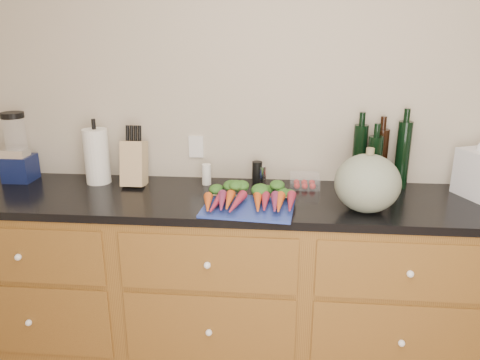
# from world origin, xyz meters

# --- Properties ---
(wall_back) EXTENTS (4.10, 0.05, 2.60)m
(wall_back) POSITION_xyz_m (0.00, 1.62, 1.30)
(wall_back) COLOR #BCAF9B
(wall_back) RESTS_ON ground
(cabinets) EXTENTS (3.60, 0.64, 0.90)m
(cabinets) POSITION_xyz_m (0.00, 1.30, 0.45)
(cabinets) COLOR brown
(cabinets) RESTS_ON ground
(countertop) EXTENTS (3.64, 0.62, 0.04)m
(countertop) POSITION_xyz_m (0.00, 1.30, 0.92)
(countertop) COLOR black
(countertop) RESTS_ON cabinets
(cutting_board) EXTENTS (0.45, 0.35, 0.01)m
(cutting_board) POSITION_xyz_m (-0.27, 1.14, 0.95)
(cutting_board) COLOR navy
(cutting_board) RESTS_ON countertop
(carrots) EXTENTS (0.45, 0.33, 0.06)m
(carrots) POSITION_xyz_m (-0.27, 1.19, 0.98)
(carrots) COLOR #DA5519
(carrots) RESTS_ON cutting_board
(squash) EXTENTS (0.30, 0.30, 0.27)m
(squash) POSITION_xyz_m (0.27, 1.16, 1.07)
(squash) COLOR #5E6A59
(squash) RESTS_ON countertop
(blender_appliance) EXTENTS (0.15, 0.15, 0.38)m
(blender_appliance) POSITION_xyz_m (-1.56, 1.46, 1.11)
(blender_appliance) COLOR #0D1640
(blender_appliance) RESTS_ON countertop
(paper_towel) EXTENTS (0.13, 0.13, 0.30)m
(paper_towel) POSITION_xyz_m (-1.12, 1.46, 1.09)
(paper_towel) COLOR white
(paper_towel) RESTS_ON countertop
(knife_block) EXTENTS (0.12, 0.12, 0.24)m
(knife_block) POSITION_xyz_m (-0.91, 1.44, 1.06)
(knife_block) COLOR tan
(knife_block) RESTS_ON countertop
(grinder_salt) EXTENTS (0.05, 0.05, 0.11)m
(grinder_salt) POSITION_xyz_m (-0.53, 1.48, 1.00)
(grinder_salt) COLOR white
(grinder_salt) RESTS_ON countertop
(grinder_pepper) EXTENTS (0.05, 0.05, 0.13)m
(grinder_pepper) POSITION_xyz_m (-0.25, 1.48, 1.01)
(grinder_pepper) COLOR black
(grinder_pepper) RESTS_ON countertop
(canister_chrome) EXTENTS (0.05, 0.05, 0.11)m
(canister_chrome) POSITION_xyz_m (-0.23, 1.48, 0.99)
(canister_chrome) COLOR silver
(canister_chrome) RESTS_ON countertop
(tomato_box) EXTENTS (0.15, 0.12, 0.07)m
(tomato_box) POSITION_xyz_m (0.00, 1.47, 0.98)
(tomato_box) COLOR white
(tomato_box) RESTS_ON countertop
(bottles) EXTENTS (0.29, 0.15, 0.35)m
(bottles) POSITION_xyz_m (0.38, 1.51, 1.10)
(bottles) COLOR black
(bottles) RESTS_ON countertop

